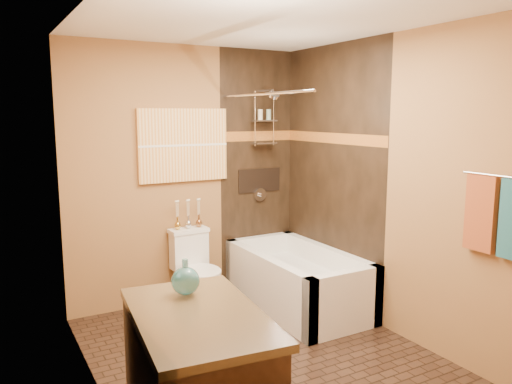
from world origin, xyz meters
TOP-DOWN VIEW (x-y plane):
  - floor at (0.00, 0.00)m, footprint 3.00×3.00m
  - wall_left at (-1.20, 0.00)m, footprint 0.02×3.00m
  - wall_right at (1.20, 0.00)m, footprint 0.02×3.00m
  - wall_back at (0.00, 1.50)m, footprint 2.40×0.02m
  - wall_front at (0.00, -1.50)m, footprint 2.40×0.02m
  - ceiling at (0.00, 0.00)m, footprint 3.00×3.00m
  - alcove_tile_back at (0.78, 1.49)m, footprint 0.85×0.01m
  - alcove_tile_right at (1.19, 0.75)m, footprint 0.01×1.50m
  - mosaic_band_back at (0.78, 1.48)m, footprint 0.85×0.01m
  - mosaic_band_right at (1.18, 0.75)m, footprint 0.01×1.50m
  - alcove_niche at (0.80, 1.48)m, footprint 0.50×0.01m
  - shower_fixtures at (0.80, 1.38)m, footprint 0.24×0.33m
  - curtain_rod at (0.40, 0.75)m, footprint 0.03×1.55m
  - towel_bar at (1.15, -1.05)m, footprint 0.02×0.55m
  - towel_rust at (1.16, -0.92)m, footprint 0.05×0.22m
  - sunset_painting at (-0.05, 1.48)m, footprint 0.90×0.04m
  - vanity_mirror at (-1.19, -0.88)m, footprint 0.01×1.00m
  - bathtub at (0.80, 0.75)m, footprint 0.80×1.50m
  - toilet at (-0.05, 1.22)m, footprint 0.38×0.56m
  - teal_bottle at (-0.87, -0.62)m, footprint 0.20×0.20m
  - bud_vases at (-0.05, 1.39)m, footprint 0.28×0.06m

SIDE VIEW (x-z plane):
  - floor at x=0.00m, z-range 0.00..0.00m
  - bathtub at x=0.80m, z-range -0.05..0.50m
  - toilet at x=-0.05m, z-range 0.00..0.75m
  - bud_vases at x=-0.05m, z-range 0.76..1.03m
  - teal_bottle at x=-0.87m, z-range 0.86..1.10m
  - alcove_niche at x=0.80m, z-range 1.02..1.27m
  - towel_rust at x=1.16m, z-range 0.92..1.44m
  - wall_left at x=-1.20m, z-range 0.00..2.50m
  - wall_right at x=1.20m, z-range 0.00..2.50m
  - wall_back at x=0.00m, z-range 0.00..2.50m
  - wall_front at x=0.00m, z-range 0.00..2.50m
  - alcove_tile_back at x=0.78m, z-range 0.00..2.50m
  - alcove_tile_right at x=1.19m, z-range 0.00..2.50m
  - towel_bar at x=1.15m, z-range 1.44..1.46m
  - vanity_mirror at x=-1.19m, z-range 1.05..1.95m
  - sunset_painting at x=-0.05m, z-range 1.20..1.90m
  - mosaic_band_back at x=0.78m, z-range 1.57..1.67m
  - mosaic_band_right at x=1.18m, z-range 1.57..1.67m
  - shower_fixtures at x=0.80m, z-range 1.08..2.25m
  - curtain_rod at x=0.40m, z-range 2.01..2.03m
  - ceiling at x=0.00m, z-range 2.50..2.50m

